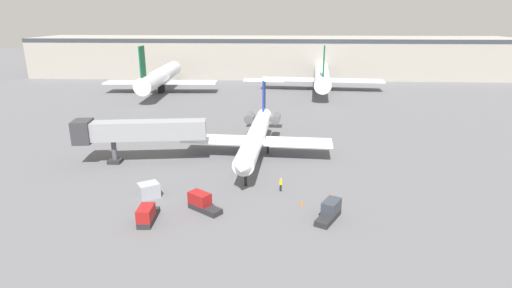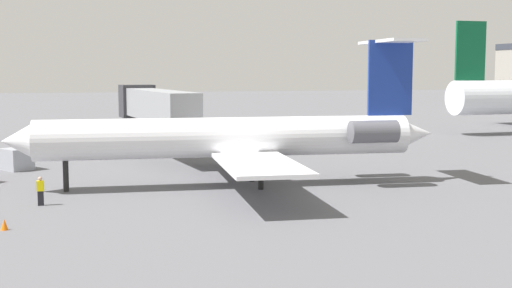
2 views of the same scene
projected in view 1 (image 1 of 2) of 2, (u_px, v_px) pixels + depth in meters
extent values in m
cube|color=#5B5B60|center=(262.00, 157.00, 60.76)|extent=(400.00, 400.00, 0.10)
cylinder|color=white|center=(256.00, 136.00, 59.22)|extent=(4.29, 25.14, 2.66)
cone|color=white|center=(242.00, 169.00, 46.63)|extent=(2.66, 2.36, 2.53)
cone|color=white|center=(265.00, 115.00, 71.90)|extent=(2.42, 2.74, 2.26)
cube|color=white|center=(297.00, 142.00, 59.79)|extent=(10.63, 5.07, 0.24)
cube|color=white|center=(217.00, 139.00, 61.16)|extent=(10.63, 5.07, 0.24)
cylinder|color=#595960|center=(276.00, 118.00, 67.84)|extent=(1.71, 3.29, 1.50)
cylinder|color=#595960|center=(250.00, 117.00, 68.35)|extent=(1.71, 3.29, 1.50)
cube|color=navy|center=(264.00, 95.00, 68.91)|extent=(0.45, 3.21, 5.21)
cube|color=white|center=(264.00, 80.00, 68.15)|extent=(6.94, 2.84, 0.20)
cylinder|color=black|center=(246.00, 178.00, 49.99)|extent=(0.36, 0.36, 2.00)
cylinder|color=black|center=(268.00, 147.00, 61.63)|extent=(0.36, 0.36, 2.00)
cylinder|color=black|center=(247.00, 147.00, 62.00)|extent=(0.36, 0.36, 2.00)
cube|color=gray|center=(144.00, 130.00, 57.00)|extent=(17.64, 4.94, 2.60)
cube|color=#333338|center=(83.00, 131.00, 56.35)|extent=(2.81, 3.50, 3.20)
cylinder|color=#4C4C51|center=(114.00, 151.00, 57.58)|extent=(0.70, 0.70, 3.45)
cube|color=#262626|center=(115.00, 161.00, 58.02)|extent=(1.80, 1.80, 0.50)
cube|color=black|center=(281.00, 188.00, 48.64)|extent=(0.26, 0.33, 0.85)
cube|color=yellow|center=(281.00, 182.00, 48.42)|extent=(0.28, 0.41, 0.60)
sphere|color=tan|center=(281.00, 179.00, 48.29)|extent=(0.24, 0.24, 0.24)
cube|color=#262628|center=(328.00, 217.00, 41.70)|extent=(3.13, 4.19, 0.60)
cube|color=#333842|center=(331.00, 206.00, 42.07)|extent=(2.37, 2.78, 1.30)
cube|color=#262628|center=(149.00, 218.00, 41.68)|extent=(1.56, 4.05, 0.60)
cube|color=maroon|center=(146.00, 213.00, 40.63)|extent=(1.50, 2.46, 1.30)
cube|color=#262628|center=(205.00, 208.00, 43.68)|extent=(4.06, 3.49, 0.60)
cube|color=maroon|center=(200.00, 198.00, 43.87)|extent=(2.76, 2.55, 1.30)
cube|color=#999EA8|center=(149.00, 190.00, 46.92)|extent=(2.89, 2.80, 1.68)
cone|color=orange|center=(302.00, 202.00, 45.11)|extent=(0.36, 0.36, 0.55)
cone|color=orange|center=(341.00, 202.00, 45.12)|extent=(0.36, 0.36, 0.55)
cone|color=orange|center=(332.00, 195.00, 47.01)|extent=(0.36, 0.36, 0.55)
cube|color=#9E998E|center=(272.00, 57.00, 140.50)|extent=(162.29, 24.17, 13.07)
cube|color=#333842|center=(272.00, 41.00, 127.39)|extent=(162.29, 0.60, 1.20)
cylinder|color=silver|center=(161.00, 76.00, 109.68)|extent=(5.73, 36.19, 4.16)
cube|color=#0C5933|center=(142.00, 62.00, 92.72)|extent=(0.47, 4.01, 7.00)
cube|color=silver|center=(161.00, 82.00, 110.19)|extent=(30.50, 7.31, 0.30)
cube|color=black|center=(161.00, 88.00, 110.68)|extent=(1.20, 2.80, 2.40)
cylinder|color=silver|center=(322.00, 74.00, 113.63)|extent=(7.71, 40.87, 4.12)
cube|color=#0C5933|center=(324.00, 61.00, 94.65)|extent=(0.65, 4.01, 7.00)
cube|color=silver|center=(322.00, 80.00, 114.13)|extent=(34.56, 9.00, 0.30)
cube|color=black|center=(321.00, 86.00, 114.62)|extent=(1.20, 2.80, 2.40)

